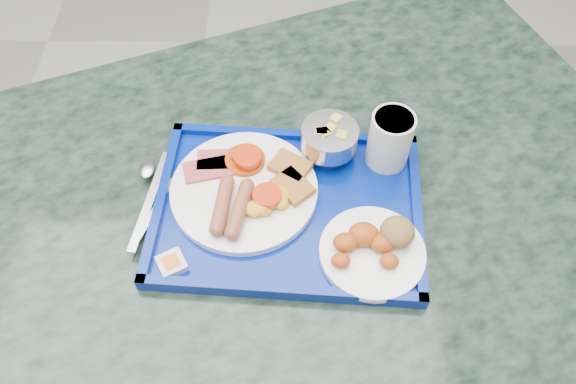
# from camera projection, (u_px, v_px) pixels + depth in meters

# --- Properties ---
(floor) EXTENTS (6.00, 6.00, 0.00)m
(floor) POSITION_uv_depth(u_px,v_px,m) (158.00, 348.00, 1.61)
(floor) COLOR #949496
(floor) RESTS_ON ground
(table) EXTENTS (1.54, 1.31, 0.82)m
(table) POSITION_uv_depth(u_px,v_px,m) (279.00, 265.00, 1.08)
(table) COLOR gray
(table) RESTS_ON floor
(tray) EXTENTS (0.44, 0.33, 0.03)m
(tray) POSITION_uv_depth(u_px,v_px,m) (288.00, 209.00, 0.89)
(tray) COLOR navy
(tray) RESTS_ON table
(main_plate) EXTENTS (0.24, 0.24, 0.04)m
(main_plate) POSITION_uv_depth(u_px,v_px,m) (247.00, 189.00, 0.89)
(main_plate) COLOR white
(main_plate) RESTS_ON tray
(bread_plate) EXTENTS (0.16, 0.16, 0.05)m
(bread_plate) POSITION_uv_depth(u_px,v_px,m) (375.00, 246.00, 0.83)
(bread_plate) COLOR white
(bread_plate) RESTS_ON tray
(fruit_bowl) EXTENTS (0.09, 0.09, 0.07)m
(fruit_bowl) POSITION_uv_depth(u_px,v_px,m) (329.00, 138.00, 0.92)
(fruit_bowl) COLOR #ACACAE
(fruit_bowl) RESTS_ON tray
(juice_cup) EXTENTS (0.07, 0.07, 0.10)m
(juice_cup) POSITION_uv_depth(u_px,v_px,m) (390.00, 138.00, 0.90)
(juice_cup) COLOR silver
(juice_cup) RESTS_ON tray
(spoon) EXTENTS (0.07, 0.16, 0.01)m
(spoon) POSITION_uv_depth(u_px,v_px,m) (150.00, 180.00, 0.92)
(spoon) COLOR #ACACAE
(spoon) RESTS_ON tray
(knife) EXTENTS (0.04, 0.20, 0.00)m
(knife) POSITION_uv_depth(u_px,v_px,m) (150.00, 200.00, 0.89)
(knife) COLOR #ACACAE
(knife) RESTS_ON tray
(jam_packet) EXTENTS (0.05, 0.05, 0.02)m
(jam_packet) POSITION_uv_depth(u_px,v_px,m) (172.00, 264.00, 0.82)
(jam_packet) COLOR silver
(jam_packet) RESTS_ON tray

